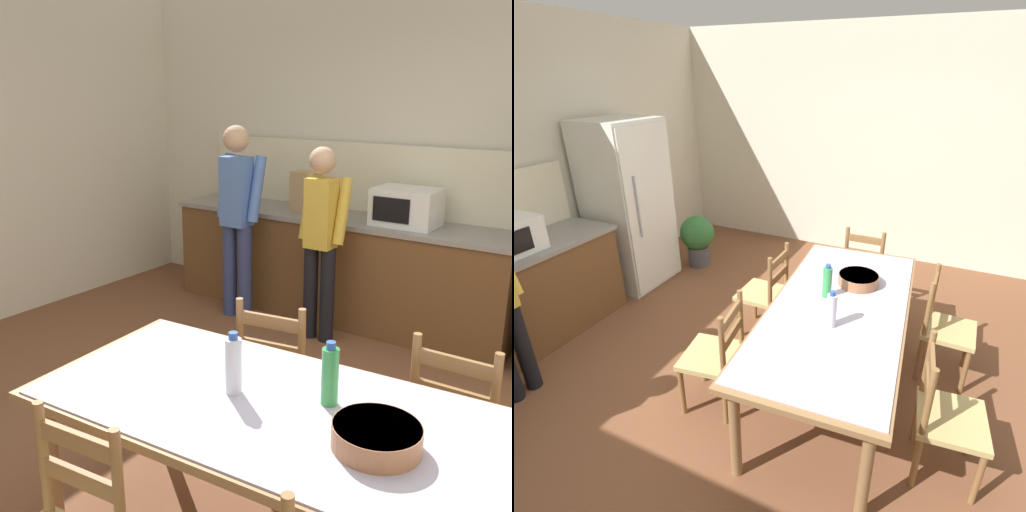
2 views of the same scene
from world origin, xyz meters
TOP-DOWN VIEW (x-y plane):
  - ground_plane at (0.00, 0.00)m, footprint 8.32×8.32m
  - wall_right at (3.26, 0.00)m, footprint 0.12×5.20m
  - refrigerator at (1.18, 2.19)m, footprint 0.78×0.73m
  - dining_table at (0.42, -0.52)m, footprint 2.24×1.13m
  - bottle_near_centre at (0.15, -0.54)m, footprint 0.07×0.07m
  - bottle_off_centre at (0.52, -0.39)m, footprint 0.07×0.07m
  - serving_bowl at (0.80, -0.56)m, footprint 0.32×0.32m
  - chair_head_end at (1.79, -0.42)m, footprint 0.40×0.42m
  - chair_side_far_left at (-0.12, 0.23)m, footprint 0.48×0.46m
  - chair_side_near_right at (0.96, -1.26)m, footprint 0.43×0.41m
  - chair_side_far_right at (0.85, 0.30)m, footprint 0.42×0.40m
  - chair_side_near_left at (-0.02, -1.33)m, footprint 0.46×0.44m
  - potted_plant at (1.85, 1.76)m, footprint 0.44×0.44m

SIDE VIEW (x-z plane):
  - ground_plane at x=0.00m, z-range 0.00..0.00m
  - potted_plant at x=1.85m, z-range 0.05..0.72m
  - chair_head_end at x=1.79m, z-range -0.01..0.90m
  - chair_side_far_left at x=-0.12m, z-range -0.01..0.90m
  - chair_side_near_right at x=0.96m, z-range -0.01..0.90m
  - chair_side_far_right at x=0.85m, z-range -0.01..0.90m
  - chair_side_near_left at x=-0.02m, z-range -0.01..0.90m
  - dining_table at x=0.42m, z-range 0.31..1.07m
  - serving_bowl at x=0.80m, z-range 0.77..0.86m
  - bottle_near_centre at x=0.15m, z-range 0.75..1.02m
  - bottle_off_centre at x=0.52m, z-range 0.75..1.02m
  - refrigerator at x=1.18m, z-range 0.00..1.89m
  - wall_right at x=3.26m, z-range 0.00..2.90m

